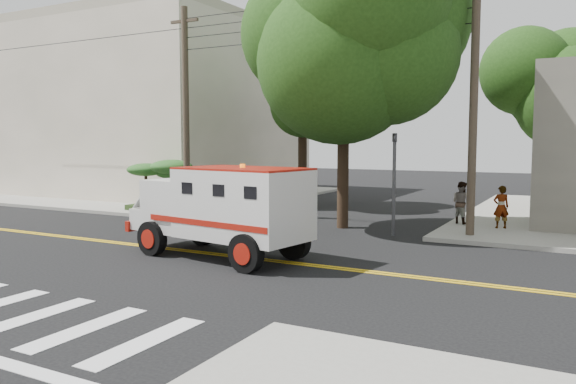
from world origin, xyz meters
The scene contains 14 objects.
ground centered at (0.00, 0.00, 0.00)m, with size 100.00×100.00×0.00m, color black.
sidewalk_nw centered at (-13.50, 13.50, 0.07)m, with size 17.00×17.00×0.15m, color gray.
building_left centered at (-15.50, 15.00, 5.15)m, with size 16.00×14.00×10.00m, color #BAB198.
utility_pole_left centered at (-5.60, 6.00, 4.50)m, with size 0.28×0.28×9.00m, color #382D23.
utility_pole_right centered at (6.30, 6.20, 4.50)m, with size 0.28×0.28×9.00m, color #382D23.
tree_main centered at (1.94, 6.21, 7.20)m, with size 6.08×5.70×9.85m.
tree_left centered at (-2.68, 11.79, 5.73)m, with size 4.48×4.20×7.70m.
tree_right centered at (8.84, 15.77, 6.09)m, with size 4.80×4.50×8.20m.
traffic_signal centered at (3.80, 5.60, 2.23)m, with size 0.15×0.18×3.60m.
accessibility_sign centered at (-6.20, 6.17, 1.37)m, with size 0.45×0.10×2.02m.
palm_planter centered at (-7.44, 6.62, 1.65)m, with size 3.52×2.63×2.36m.
armored_truck centered at (0.66, -0.27, 1.48)m, with size 5.96×3.01×2.60m.
pedestrian_a centered at (7.02, 8.21, 0.93)m, with size 0.57×0.37×1.56m, color gray.
pedestrian_b centered at (5.50, 8.75, 0.96)m, with size 0.79×0.62×1.63m, color gray.
Camera 1 is at (9.75, -13.35, 3.31)m, focal length 35.00 mm.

